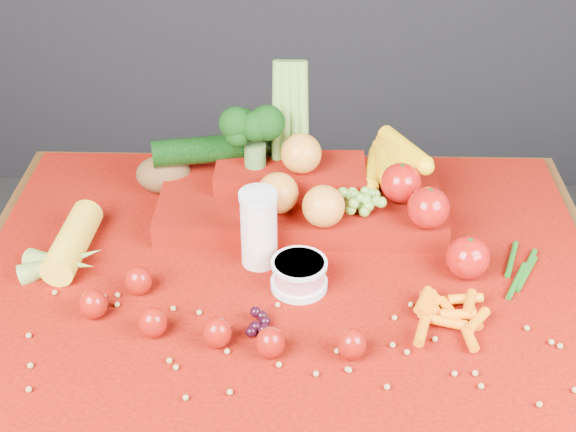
{
  "coord_description": "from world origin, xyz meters",
  "views": [
    {
      "loc": [
        0.03,
        -1.09,
        1.6
      ],
      "look_at": [
        0.0,
        0.02,
        0.85
      ],
      "focal_mm": 50.0,
      "sensor_mm": 36.0,
      "label": 1
    }
  ],
  "objects_px": {
    "milk_glass": "(259,226)",
    "yogurt_bowl": "(299,274)",
    "table": "(288,312)",
    "produce_mound": "(311,188)"
  },
  "relations": [
    {
      "from": "milk_glass",
      "to": "produce_mound",
      "type": "xyz_separation_m",
      "value": [
        0.09,
        0.15,
        -0.02
      ]
    },
    {
      "from": "milk_glass",
      "to": "yogurt_bowl",
      "type": "distance_m",
      "value": 0.11
    },
    {
      "from": "yogurt_bowl",
      "to": "table",
      "type": "bearing_deg",
      "value": 109.19
    },
    {
      "from": "table",
      "to": "yogurt_bowl",
      "type": "relative_size",
      "value": 11.68
    },
    {
      "from": "table",
      "to": "yogurt_bowl",
      "type": "bearing_deg",
      "value": -70.81
    },
    {
      "from": "table",
      "to": "milk_glass",
      "type": "relative_size",
      "value": 7.87
    },
    {
      "from": "table",
      "to": "yogurt_bowl",
      "type": "distance_m",
      "value": 0.15
    },
    {
      "from": "yogurt_bowl",
      "to": "milk_glass",
      "type": "bearing_deg",
      "value": 135.84
    },
    {
      "from": "milk_glass",
      "to": "yogurt_bowl",
      "type": "relative_size",
      "value": 1.49
    },
    {
      "from": "yogurt_bowl",
      "to": "produce_mound",
      "type": "xyz_separation_m",
      "value": [
        0.02,
        0.21,
        0.03
      ]
    }
  ]
}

